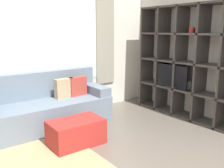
# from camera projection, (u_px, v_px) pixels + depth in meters

# --- Properties ---
(wall_back) EXTENTS (6.48, 0.11, 2.70)m
(wall_back) POSITION_uv_depth(u_px,v_px,m) (27.00, 45.00, 4.29)
(wall_back) COLOR silver
(wall_back) RESTS_ON ground_plane
(wall_right) EXTENTS (0.07, 4.50, 2.70)m
(wall_right) POSITION_uv_depth(u_px,v_px,m) (204.00, 45.00, 4.54)
(wall_right) COLOR silver
(wall_right) RESTS_ON ground_plane
(shelving_unit) EXTENTS (0.40, 2.26, 2.07)m
(shelving_unit) POSITION_uv_depth(u_px,v_px,m) (191.00, 63.00, 4.57)
(shelving_unit) COLOR silver
(shelving_unit) RESTS_ON ground_plane
(couch_main) EXTENTS (2.13, 0.83, 0.91)m
(couch_main) POSITION_uv_depth(u_px,v_px,m) (46.00, 108.00, 4.22)
(couch_main) COLOR slate
(couch_main) RESTS_ON ground_plane
(ottoman) EXTENTS (0.76, 0.46, 0.37)m
(ottoman) POSITION_uv_depth(u_px,v_px,m) (76.00, 132.00, 3.57)
(ottoman) COLOR #A82823
(ottoman) RESTS_ON ground_plane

